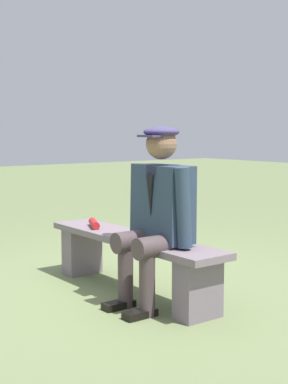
{
  "coord_description": "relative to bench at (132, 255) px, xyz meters",
  "views": [
    {
      "loc": [
        -3.44,
        2.5,
        1.26
      ],
      "look_at": [
        -0.15,
        0.0,
        0.8
      ],
      "focal_mm": 52.64,
      "sensor_mm": 36.0,
      "label": 1
    }
  ],
  "objects": [
    {
      "name": "ground_plane",
      "position": [
        0.0,
        0.0,
        -0.3
      ],
      "size": [
        30.0,
        30.0,
        0.0
      ],
      "primitive_type": "plane",
      "color": "#6B7A4C"
    },
    {
      "name": "bench",
      "position": [
        0.0,
        0.0,
        0.0
      ],
      "size": [
        1.84,
        0.37,
        0.45
      ],
      "color": "slate",
      "rests_on": "ground"
    },
    {
      "name": "seated_man",
      "position": [
        -0.38,
        0.06,
        0.4
      ],
      "size": [
        0.63,
        0.55,
        1.28
      ],
      "color": "#2C3D51",
      "rests_on": "ground"
    },
    {
      "name": "rolled_magazine",
      "position": [
        0.49,
        0.04,
        0.18
      ],
      "size": [
        0.27,
        0.17,
        0.06
      ],
      "primitive_type": "cylinder",
      "rotation": [
        0.0,
        1.57,
        -0.44
      ],
      "color": "#B21E1E",
      "rests_on": "bench"
    }
  ]
}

